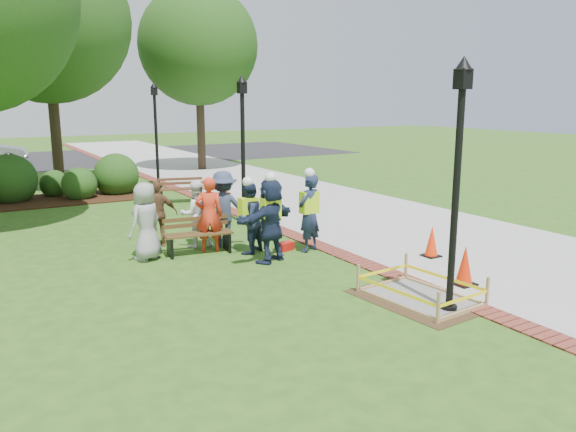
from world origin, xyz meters
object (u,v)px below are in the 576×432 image
bench_near (199,242)px  cone_front (465,266)px  hivis_worker_c (248,215)px  hivis_worker_a (271,218)px  lamp_near (457,168)px  wet_concrete_pad (420,287)px  hivis_worker_b (309,211)px

bench_near → cone_front: size_ratio=2.03×
hivis_worker_c → bench_near: bearing=152.5°
bench_near → cone_front: bearing=-53.3°
bench_near → hivis_worker_a: size_ratio=0.80×
lamp_near → hivis_worker_a: lamp_near is taller
bench_near → lamp_near: (2.35, -5.64, 2.21)m
wet_concrete_pad → lamp_near: 2.34m
lamp_near → hivis_worker_b: size_ratio=2.12×
cone_front → hivis_worker_b: size_ratio=0.40×
bench_near → cone_front: bench_near is taller
lamp_near → hivis_worker_c: bearing=104.3°
hivis_worker_a → hivis_worker_c: hivis_worker_a is taller
wet_concrete_pad → hivis_worker_c: hivis_worker_c is taller
cone_front → hivis_worker_a: size_ratio=0.40×
hivis_worker_b → hivis_worker_c: hivis_worker_b is taller
wet_concrete_pad → bench_near: 5.48m
bench_near → lamp_near: size_ratio=0.38×
cone_front → hivis_worker_b: hivis_worker_b is taller
cone_front → hivis_worker_a: (-2.45, 3.39, 0.61)m
cone_front → hivis_worker_b: (-1.24, 3.69, 0.60)m
lamp_near → hivis_worker_b: bearing=89.8°
hivis_worker_a → hivis_worker_b: (1.21, 0.31, -0.01)m
hivis_worker_b → cone_front: bearing=-71.4°
bench_near → hivis_worker_b: (2.36, -1.13, 0.72)m
wet_concrete_pad → cone_front: 1.31m
hivis_worker_a → hivis_worker_c: 0.91m
bench_near → cone_front: 6.02m
lamp_near → cone_front: bearing=33.0°
cone_front → lamp_near: (-1.26, -0.82, 2.09)m
hivis_worker_c → cone_front: bearing=-59.1°
cone_front → lamp_near: bearing=-147.0°
cone_front → wet_concrete_pad: bearing=-173.7°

